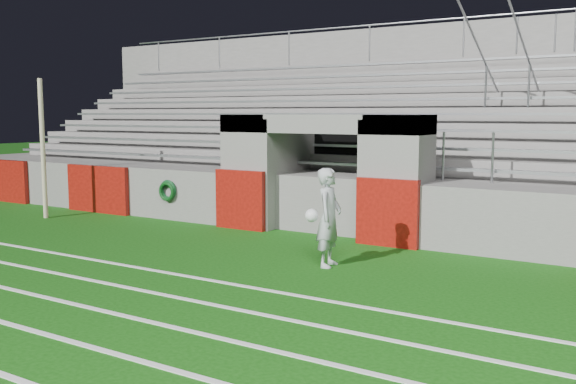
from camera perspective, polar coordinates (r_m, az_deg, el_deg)
The scene contains 5 objects.
ground at distance 11.35m, azimuth -5.73°, elevation -6.39°, with size 90.00×90.00×0.00m, color #114A0C.
field_post at distance 17.18m, azimuth -20.96°, elevation 3.60°, with size 0.12×0.12×3.49m, color beige.
stadium_structure at distance 18.04m, azimuth 9.95°, elevation 3.29°, with size 26.00×8.48×5.42m.
goalkeeper_with_ball at distance 11.00m, azimuth 3.63°, elevation -2.27°, with size 0.63×0.68×1.70m.
hose_coil at distance 15.98m, azimuth -10.68°, elevation 0.11°, with size 0.50×0.14×0.52m.
Camera 1 is at (6.80, -8.70, 2.61)m, focal length 40.00 mm.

